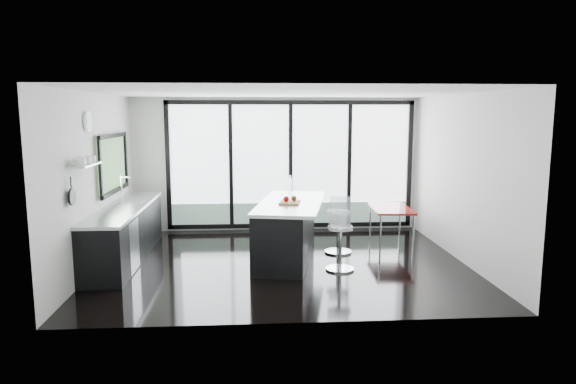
{
  "coord_description": "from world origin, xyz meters",
  "views": [
    {
      "loc": [
        -0.48,
        -8.28,
        2.47
      ],
      "look_at": [
        0.1,
        0.3,
        1.15
      ],
      "focal_mm": 32.0,
      "sensor_mm": 36.0,
      "label": 1
    }
  ],
  "objects": [
    {
      "name": "wall_left",
      "position": [
        -2.97,
        0.27,
        1.56
      ],
      "size": [
        0.26,
        5.0,
        2.8
      ],
      "color": "beige",
      "rests_on": "ground"
    },
    {
      "name": "floor",
      "position": [
        0.0,
        0.0,
        0.0
      ],
      "size": [
        6.0,
        5.0,
        0.0
      ],
      "primitive_type": "cube",
      "color": "black",
      "rests_on": "ground"
    },
    {
      "name": "bar_stool_near",
      "position": [
        0.88,
        -0.46,
        0.36
      ],
      "size": [
        0.49,
        0.49,
        0.72
      ],
      "primitive_type": "cylinder",
      "rotation": [
        0.0,
        0.0,
        -0.08
      ],
      "color": "silver",
      "rests_on": "floor"
    },
    {
      "name": "wall_front",
      "position": [
        0.0,
        -2.5,
        1.4
      ],
      "size": [
        6.0,
        0.0,
        2.8
      ],
      "primitive_type": "cube",
      "color": "beige",
      "rests_on": "ground"
    },
    {
      "name": "wall_back",
      "position": [
        0.27,
        2.47,
        1.27
      ],
      "size": [
        6.0,
        0.09,
        2.8
      ],
      "color": "beige",
      "rests_on": "ground"
    },
    {
      "name": "bar_stool_far",
      "position": [
        1.02,
        0.56,
        0.38
      ],
      "size": [
        0.61,
        0.61,
        0.77
      ],
      "primitive_type": "cylinder",
      "rotation": [
        0.0,
        0.0,
        -0.32
      ],
      "color": "silver",
      "rests_on": "floor"
    },
    {
      "name": "counter_cabinets",
      "position": [
        -2.67,
        0.4,
        0.46
      ],
      "size": [
        0.69,
        3.24,
        1.36
      ],
      "color": "black",
      "rests_on": "floor"
    },
    {
      "name": "wall_right",
      "position": [
        3.0,
        0.0,
        1.4
      ],
      "size": [
        0.0,
        5.0,
        2.8
      ],
      "primitive_type": "cube",
      "color": "beige",
      "rests_on": "ground"
    },
    {
      "name": "ceiling",
      "position": [
        0.0,
        0.0,
        2.8
      ],
      "size": [
        6.0,
        5.0,
        0.0
      ],
      "primitive_type": "cube",
      "color": "white",
      "rests_on": "wall_back"
    },
    {
      "name": "red_table",
      "position": [
        2.18,
        1.34,
        0.33
      ],
      "size": [
        0.79,
        1.29,
        0.67
      ],
      "primitive_type": "cube",
      "rotation": [
        0.0,
        0.0,
        -0.06
      ],
      "color": "maroon",
      "rests_on": "floor"
    },
    {
      "name": "island",
      "position": [
        0.07,
        0.29,
        0.5
      ],
      "size": [
        1.46,
        2.57,
        1.29
      ],
      "color": "black",
      "rests_on": "floor"
    }
  ]
}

